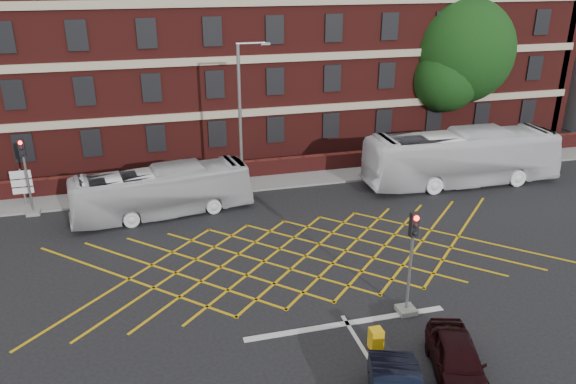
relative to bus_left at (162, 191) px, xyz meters
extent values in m
plane|color=black|center=(6.10, -8.58, -1.34)|extent=(120.00, 120.00, 0.00)
cube|color=#501714|center=(6.10, 13.42, 4.66)|extent=(50.00, 12.00, 12.00)
cube|color=#B7A88C|center=(6.10, 7.34, 5.66)|extent=(50.00, 0.18, 0.50)
cube|color=black|center=(6.10, 7.36, 4.16)|extent=(1.20, 0.14, 1.80)
cube|color=#531716|center=(6.10, 4.42, -0.79)|extent=(56.00, 0.50, 1.10)
cube|color=slate|center=(6.10, 3.42, -1.28)|extent=(60.00, 3.00, 0.12)
cube|color=#CC990C|center=(6.10, -6.58, -1.33)|extent=(8.22, 8.22, 0.02)
cube|color=silver|center=(6.10, -12.08, -1.33)|extent=(8.00, 0.30, 0.02)
imported|color=silver|center=(0.00, 0.00, 0.00)|extent=(9.85, 3.58, 2.68)
imported|color=white|center=(18.04, 0.00, 0.35)|extent=(12.24, 3.20, 3.39)
imported|color=black|center=(8.52, -15.78, -0.66)|extent=(2.73, 4.27, 1.35)
cylinder|color=black|center=(22.24, 8.19, 1.34)|extent=(0.90, 0.90, 5.35)
sphere|color=black|center=(22.24, 8.19, 5.54)|extent=(7.66, 7.66, 7.66)
sphere|color=black|center=(20.74, 7.39, 3.81)|extent=(4.98, 4.98, 4.98)
sphere|color=black|center=(23.74, 8.99, 4.21)|extent=(4.60, 4.60, 4.60)
cube|color=slate|center=(8.60, -11.97, -1.24)|extent=(0.70, 0.70, 0.20)
cylinder|color=gray|center=(8.60, -11.97, 0.41)|extent=(0.12, 0.12, 3.50)
cube|color=black|center=(8.60, -11.97, 2.46)|extent=(0.30, 0.25, 0.95)
sphere|color=#FF0C05|center=(8.60, -12.11, 2.78)|extent=(0.20, 0.20, 0.20)
cube|color=slate|center=(-6.88, 1.84, -1.24)|extent=(0.70, 0.70, 0.20)
cylinder|color=gray|center=(-6.88, 1.84, 0.41)|extent=(0.12, 0.12, 3.50)
cube|color=black|center=(-6.88, 1.84, 2.46)|extent=(0.30, 0.25, 0.95)
sphere|color=#FF0C05|center=(-6.88, 1.70, 2.78)|extent=(0.20, 0.20, 0.20)
cube|color=slate|center=(4.61, 1.34, -1.24)|extent=(1.00, 1.00, 0.20)
cylinder|color=gray|center=(4.61, 1.34, 3.05)|extent=(0.18, 0.18, 8.78)
cylinder|color=gray|center=(5.31, 1.34, 7.44)|extent=(1.60, 0.12, 0.12)
cube|color=gray|center=(6.11, 1.34, 7.39)|extent=(0.50, 0.20, 0.12)
cylinder|color=gray|center=(-7.47, 3.22, -0.24)|extent=(0.10, 0.10, 2.20)
cube|color=silver|center=(-7.47, 3.14, 0.56)|extent=(1.10, 0.06, 0.45)
cube|color=silver|center=(-7.47, 3.14, 0.06)|extent=(1.10, 0.06, 0.40)
cube|color=silver|center=(-7.47, 3.14, -0.39)|extent=(1.10, 0.06, 0.35)
cube|color=#E8AA0D|center=(6.54, -13.74, -0.94)|extent=(0.45, 0.44, 0.81)
camera|label=1|loc=(-0.70, -28.76, 11.30)|focal=35.00mm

